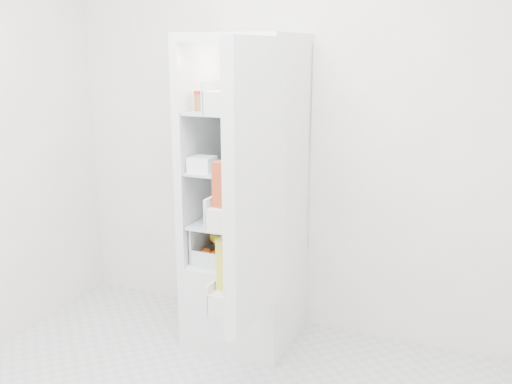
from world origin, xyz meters
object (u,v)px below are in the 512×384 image
at_px(red_cabbage, 272,207).
at_px(mushroom_bowl, 227,207).
at_px(refrigerator, 248,230).
at_px(fridge_door, 251,189).

height_order(red_cabbage, mushroom_bowl, red_cabbage).
relative_size(refrigerator, fridge_door, 1.38).
bearing_deg(refrigerator, mushroom_bowl, 161.26).
distance_m(refrigerator, red_cabbage, 0.22).
bearing_deg(refrigerator, fridge_door, -64.88).
xyz_separation_m(refrigerator, mushroom_bowl, (-0.17, 0.06, 0.11)).
distance_m(mushroom_bowl, fridge_door, 0.89).
bearing_deg(mushroom_bowl, red_cabbage, -10.62).
distance_m(refrigerator, fridge_door, 0.82).
xyz_separation_m(refrigerator, red_cabbage, (0.15, -0.00, 0.16)).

